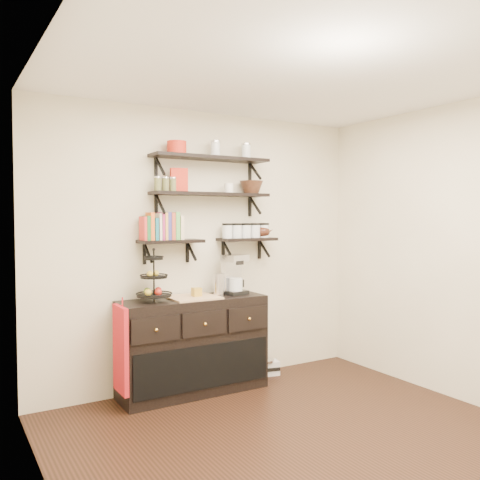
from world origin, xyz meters
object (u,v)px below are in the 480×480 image
fruit_stand (154,284)px  coffee_maker (233,275)px  sideboard (193,345)px  radio (266,367)px

fruit_stand → coffee_maker: size_ratio=1.18×
sideboard → coffee_maker: 0.78m
fruit_stand → radio: (1.26, 0.08, -0.98)m
fruit_stand → radio: 1.60m
sideboard → radio: sideboard is taller
sideboard → radio: size_ratio=4.68×
sideboard → coffee_maker: bearing=3.4°
radio → sideboard: bearing=-162.2°
fruit_stand → radio: size_ratio=1.54×
coffee_maker → sideboard: bearing=170.0°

